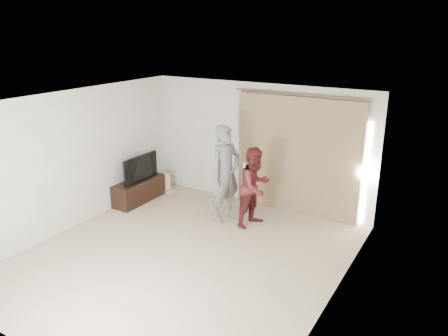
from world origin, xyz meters
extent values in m
plane|color=#BBAA8C|center=(0.00, 0.00, 0.00)|extent=(5.50, 5.50, 0.00)
cube|color=silver|center=(0.00, 2.75, 1.30)|extent=(5.00, 0.04, 2.60)
cube|color=silver|center=(-2.50, 0.00, 1.30)|extent=(0.04, 5.50, 2.60)
cube|color=silver|center=(-2.48, 0.40, 1.20)|extent=(0.02, 0.08, 0.12)
cube|color=silver|center=(-2.48, -0.90, 0.30)|extent=(0.02, 0.08, 0.12)
cube|color=white|center=(0.00, 0.00, 2.60)|extent=(5.00, 5.50, 0.01)
cube|color=#9F8461|center=(0.90, 2.68, 1.20)|extent=(2.60, 0.10, 2.40)
cylinder|color=#6F5C4B|center=(0.90, 2.68, 2.44)|extent=(2.80, 0.03, 0.03)
cube|color=white|center=(2.26, 2.72, 1.05)|extent=(0.08, 0.04, 2.00)
cube|color=black|center=(-2.27, 1.48, 0.24)|extent=(0.44, 1.27, 0.49)
imported|color=black|center=(-2.27, 1.48, 0.78)|extent=(0.15, 1.00, 0.57)
cylinder|color=tan|center=(-2.10, 2.28, 0.03)|extent=(0.33, 0.33, 0.05)
cylinder|color=tan|center=(-2.10, 2.28, 0.25)|extent=(0.18, 0.18, 0.38)
imported|color=slate|center=(-0.14, 1.62, 0.96)|extent=(0.64, 0.80, 1.93)
cube|color=silver|center=(-0.32, 1.52, 1.48)|extent=(0.04, 0.04, 0.14)
cube|color=silver|center=(-0.32, 1.74, 1.35)|extent=(0.05, 0.05, 0.09)
imported|color=#551B1E|center=(0.46, 1.71, 0.78)|extent=(0.76, 0.88, 1.55)
cube|color=silver|center=(0.28, 1.61, 1.19)|extent=(0.04, 0.04, 0.14)
cube|color=silver|center=(0.28, 1.83, 1.09)|extent=(0.05, 0.05, 0.09)
camera|label=1|loc=(3.90, -5.27, 3.70)|focal=35.00mm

